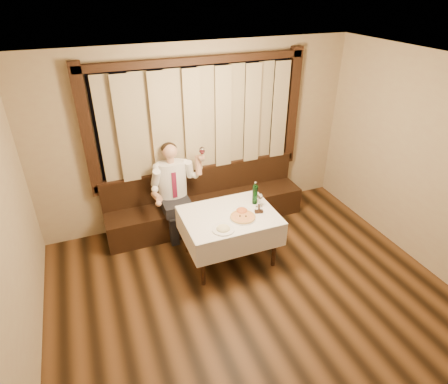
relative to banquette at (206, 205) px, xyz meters
name	(u,v)px	position (x,y,z in m)	size (l,w,h in m)	color
room	(255,192)	(0.00, -1.75, 1.19)	(5.01, 6.01, 2.81)	black
banquette	(206,205)	(0.00, 0.00, 0.00)	(3.20, 0.61, 0.94)	black
dining_table	(229,221)	(0.00, -1.02, 0.34)	(1.27, 0.97, 0.76)	black
pizza	(243,217)	(0.13, -1.17, 0.46)	(0.36, 0.36, 0.04)	white
pasta_red	(242,210)	(0.18, -1.03, 0.48)	(0.26, 0.26, 0.09)	white
pasta_cream	(223,227)	(-0.21, -1.33, 0.49)	(0.29, 0.29, 0.10)	white
green_bottle	(255,194)	(0.44, -0.89, 0.59)	(0.07, 0.07, 0.34)	#0D3D13
table_wine_glass	(260,197)	(0.48, -0.98, 0.59)	(0.08, 0.08, 0.20)	white
cruet_caddy	(259,210)	(0.39, -1.13, 0.49)	(0.12, 0.08, 0.12)	black
seated_man	(174,184)	(-0.52, -0.09, 0.54)	(0.83, 0.62, 1.48)	black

